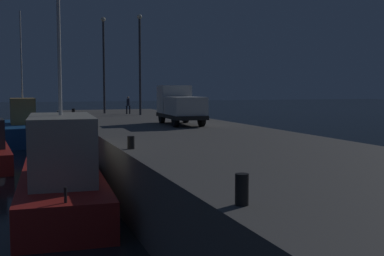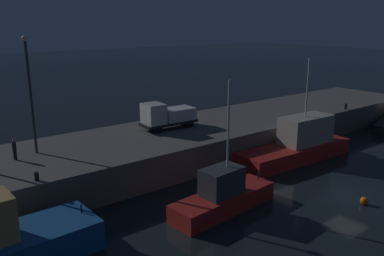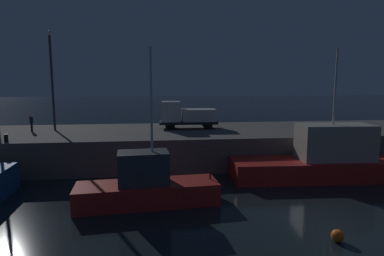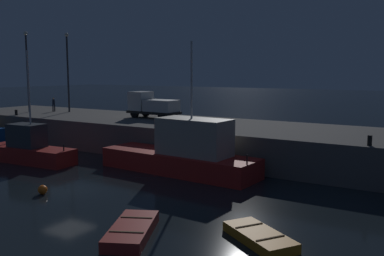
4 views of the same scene
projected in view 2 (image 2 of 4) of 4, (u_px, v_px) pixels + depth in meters
name	position (u px, v px, depth m)	size (l,w,h in m)	color
ground_plane	(348.00, 196.00, 29.22)	(320.00, 320.00, 0.00)	black
pier_quay	(217.00, 135.00, 40.01)	(57.83, 10.28, 2.70)	#5B5956
fishing_trawler_red	(298.00, 144.00, 36.66)	(12.21, 3.93, 9.27)	red
fishing_boat_orange	(223.00, 196.00, 26.67)	(8.21, 2.95, 8.86)	red
mooring_buoy_mid	(364.00, 201.00, 27.71)	(0.56, 0.56, 0.56)	orange
lamp_post_east	(30.00, 87.00, 28.98)	(0.44, 0.44, 8.77)	#38383D
utility_truck	(167.00, 116.00, 36.87)	(5.45, 2.19, 2.54)	black
dockworker	(14.00, 148.00, 28.49)	(0.34, 0.42, 1.59)	black
bollard_west	(37.00, 176.00, 24.93)	(0.28, 0.28, 0.57)	black
bollard_central	(346.00, 106.00, 45.30)	(0.28, 0.28, 0.65)	black
bollard_east	(293.00, 120.00, 39.48)	(0.28, 0.28, 0.50)	black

